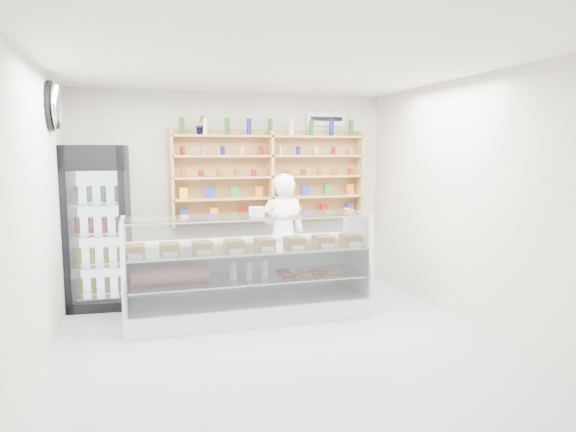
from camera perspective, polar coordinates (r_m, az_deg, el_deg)
name	(u,v)px	position (r m, az deg, el deg)	size (l,w,h in m)	color
room	(281,209)	(5.09, -0.76, 0.79)	(5.00, 5.00, 5.00)	#9E9EA2
display_counter	(248,289)	(6.16, -4.44, -8.10)	(2.83, 0.85, 1.23)	white
shop_worker	(283,236)	(6.89, -0.59, -2.22)	(0.61, 0.40, 1.68)	white
drinks_cooler	(99,226)	(6.90, -20.30, -1.10)	(0.79, 0.77, 2.04)	black
wall_shelving	(271,177)	(7.46, -1.95, 4.33)	(2.84, 0.28, 1.33)	tan
potted_plant	(201,125)	(7.27, -9.66, 9.94)	(0.15, 0.12, 0.27)	#1E6626
security_mirror	(56,106)	(6.14, -24.39, 11.07)	(0.15, 0.50, 0.50)	silver
wall_sign	(326,119)	(7.86, 4.26, 10.70)	(0.62, 0.03, 0.20)	white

